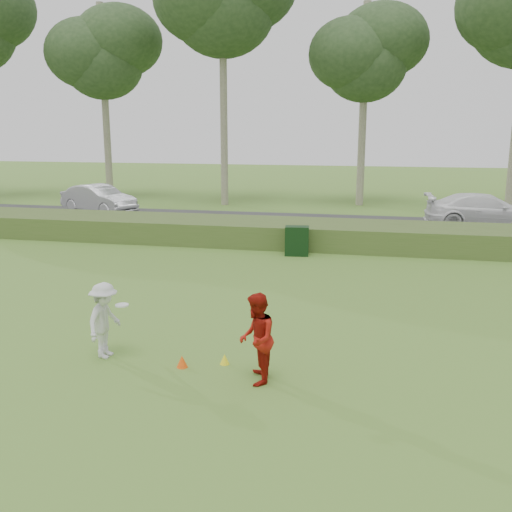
% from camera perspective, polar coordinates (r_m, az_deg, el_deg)
% --- Properties ---
extents(ground, '(120.00, 120.00, 0.00)m').
position_cam_1_polar(ground, '(11.68, -4.18, -10.53)').
color(ground, '#457527').
rests_on(ground, ground).
extents(reed_strip, '(80.00, 3.00, 0.90)m').
position_cam_1_polar(reed_strip, '(22.88, 4.20, 2.27)').
color(reed_strip, '#3F5B24').
rests_on(reed_strip, ground).
extents(park_road, '(80.00, 6.00, 0.06)m').
position_cam_1_polar(park_road, '(27.84, 5.62, 3.25)').
color(park_road, '#2D2D2D').
rests_on(park_road, ground).
extents(tree_2, '(6.50, 6.50, 12.00)m').
position_cam_1_polar(tree_2, '(38.54, -15.11, 18.87)').
color(tree_2, gray).
rests_on(tree_2, ground).
extents(tree_3, '(7.80, 7.80, 15.50)m').
position_cam_1_polar(tree_3, '(35.19, -3.38, 24.22)').
color(tree_3, gray).
rests_on(tree_3, ground).
extents(tree_4, '(6.24, 6.24, 11.50)m').
position_cam_1_polar(tree_4, '(35.03, 10.88, 19.11)').
color(tree_4, gray).
rests_on(tree_4, ground).
extents(player_white, '(0.87, 1.06, 1.57)m').
position_cam_1_polar(player_white, '(12.04, -14.91, -6.23)').
color(player_white, silver).
rests_on(player_white, ground).
extents(player_red, '(0.78, 0.92, 1.70)m').
position_cam_1_polar(player_red, '(10.49, 0.06, -8.28)').
color(player_red, '#9F160D').
rests_on(player_red, ground).
extents(cone_orange, '(0.22, 0.22, 0.24)m').
position_cam_1_polar(cone_orange, '(11.47, -7.40, -10.41)').
color(cone_orange, '#FF520D').
rests_on(cone_orange, ground).
extents(cone_yellow, '(0.19, 0.19, 0.21)m').
position_cam_1_polar(cone_yellow, '(11.54, -3.16, -10.26)').
color(cone_yellow, yellow).
rests_on(cone_yellow, ground).
extents(utility_cabinet, '(0.91, 0.63, 1.07)m').
position_cam_1_polar(utility_cabinet, '(20.93, 4.11, 1.52)').
color(utility_cabinet, black).
rests_on(utility_cabinet, ground).
extents(car_mid, '(4.83, 3.26, 1.51)m').
position_cam_1_polar(car_mid, '(32.07, -15.46, 5.53)').
color(car_mid, silver).
rests_on(car_mid, park_road).
extents(car_right, '(5.46, 2.39, 1.56)m').
position_cam_1_polar(car_right, '(28.27, 21.95, 4.20)').
color(car_right, white).
rests_on(car_right, park_road).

